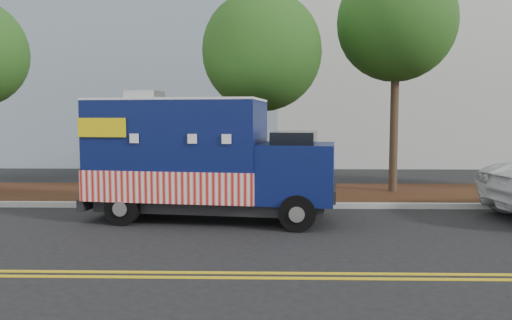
{
  "coord_description": "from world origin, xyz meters",
  "views": [
    {
      "loc": [
        1.52,
        -12.27,
        2.49
      ],
      "look_at": [
        1.22,
        0.6,
        1.4
      ],
      "focal_mm": 35.0,
      "sensor_mm": 36.0,
      "label": 1
    }
  ],
  "objects": [
    {
      "name": "tree_c",
      "position": [
        5.54,
        3.71,
        5.46
      ],
      "size": [
        3.71,
        3.71,
        7.34
      ],
      "color": "#38281C",
      "rests_on": "ground"
    },
    {
      "name": "centerline_near",
      "position": [
        0.0,
        -4.45,
        0.01
      ],
      "size": [
        120.0,
        0.1,
        0.01
      ],
      "primitive_type": "cube",
      "color": "gold",
      "rests_on": "ground"
    },
    {
      "name": "curb",
      "position": [
        0.0,
        1.4,
        0.07
      ],
      "size": [
        120.0,
        0.18,
        0.15
      ],
      "primitive_type": "cube",
      "color": "#9E9E99",
      "rests_on": "ground"
    },
    {
      "name": "centerline_far",
      "position": [
        0.0,
        -4.7,
        0.01
      ],
      "size": [
        120.0,
        0.1,
        0.01
      ],
      "primitive_type": "cube",
      "color": "gold",
      "rests_on": "ground"
    },
    {
      "name": "tree_b",
      "position": [
        1.34,
        2.97,
        4.48
      ],
      "size": [
        3.62,
        3.62,
        6.31
      ],
      "color": "#38281C",
      "rests_on": "ground"
    },
    {
      "name": "ground",
      "position": [
        0.0,
        0.0,
        0.0
      ],
      "size": [
        120.0,
        120.0,
        0.0
      ],
      "primitive_type": "plane",
      "color": "black",
      "rests_on": "ground"
    },
    {
      "name": "sign_post",
      "position": [
        -3.74,
        1.63,
        1.2
      ],
      "size": [
        0.06,
        0.06,
        2.4
      ],
      "primitive_type": "cube",
      "color": "#473828",
      "rests_on": "ground"
    },
    {
      "name": "food_truck",
      "position": [
        -0.14,
        -0.14,
        1.43
      ],
      "size": [
        6.23,
        3.01,
        3.15
      ],
      "rotation": [
        0.0,
        0.0,
        -0.14
      ],
      "color": "black",
      "rests_on": "ground"
    },
    {
      "name": "mulch_strip",
      "position": [
        0.0,
        3.5,
        0.07
      ],
      "size": [
        120.0,
        4.0,
        0.15
      ],
      "primitive_type": "cube",
      "color": "#331B0E",
      "rests_on": "ground"
    }
  ]
}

